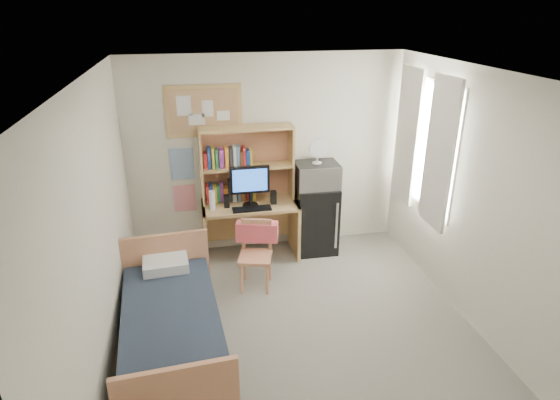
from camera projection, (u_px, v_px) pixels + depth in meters
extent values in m
cube|color=gray|center=(303.00, 339.00, 4.76)|extent=(3.60, 4.20, 0.02)
cube|color=white|center=(309.00, 76.00, 3.75)|extent=(3.60, 4.20, 0.02)
cube|color=silver|center=(266.00, 155.00, 6.15)|extent=(3.60, 0.04, 2.60)
cube|color=silver|center=(407.00, 399.00, 2.35)|extent=(3.60, 0.04, 2.60)
cube|color=silver|center=(98.00, 241.00, 3.93)|extent=(0.04, 4.20, 2.60)
cube|color=silver|center=(484.00, 207.00, 4.57)|extent=(0.04, 4.20, 2.60)
cube|color=white|center=(425.00, 144.00, 5.53)|extent=(0.10, 1.40, 1.70)
cube|color=white|center=(439.00, 154.00, 5.17)|extent=(0.04, 0.55, 1.70)
cube|color=white|center=(407.00, 136.00, 5.89)|extent=(0.04, 0.55, 1.70)
cube|color=tan|center=(204.00, 111.00, 5.75)|extent=(0.94, 0.03, 0.64)
cube|color=#275F9E|center=(182.00, 164.00, 5.96)|extent=(0.30, 0.01, 0.42)
cube|color=red|center=(185.00, 198.00, 6.14)|extent=(0.28, 0.01, 0.36)
cube|color=tan|center=(250.00, 230.00, 6.16)|extent=(1.23, 0.61, 0.76)
cube|color=tan|center=(255.00, 256.00, 5.46)|extent=(0.50, 0.50, 0.82)
cube|color=black|center=(315.00, 218.00, 6.32)|extent=(0.56, 0.56, 0.93)
cube|color=#1C2533|center=(172.00, 332.00, 4.45)|extent=(1.04, 1.89, 0.51)
cube|color=tan|center=(247.00, 164.00, 5.96)|extent=(1.19, 0.30, 0.97)
cube|color=black|center=(250.00, 186.00, 5.85)|extent=(0.50, 0.04, 0.53)
cube|color=black|center=(252.00, 209.00, 5.83)|extent=(0.48, 0.15, 0.02)
cube|color=black|center=(227.00, 201.00, 5.87)|extent=(0.07, 0.07, 0.16)
cube|color=black|center=(273.00, 197.00, 5.98)|extent=(0.07, 0.07, 0.17)
cylinder|color=white|center=(212.00, 200.00, 5.79)|extent=(0.07, 0.07, 0.25)
cube|color=#DF545C|center=(257.00, 232.00, 5.56)|extent=(0.52, 0.28, 0.24)
cube|color=#BCBCC1|center=(317.00, 175.00, 6.06)|extent=(0.56, 0.43, 0.32)
cylinder|color=white|center=(317.00, 152.00, 5.94)|extent=(0.25, 0.25, 0.31)
cube|color=white|center=(166.00, 264.00, 5.00)|extent=(0.49, 0.36, 0.11)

